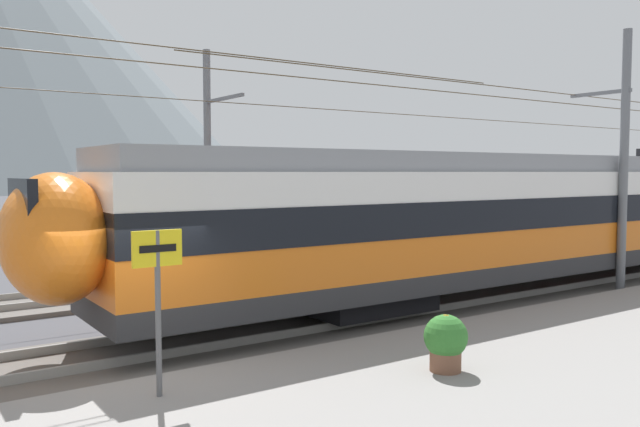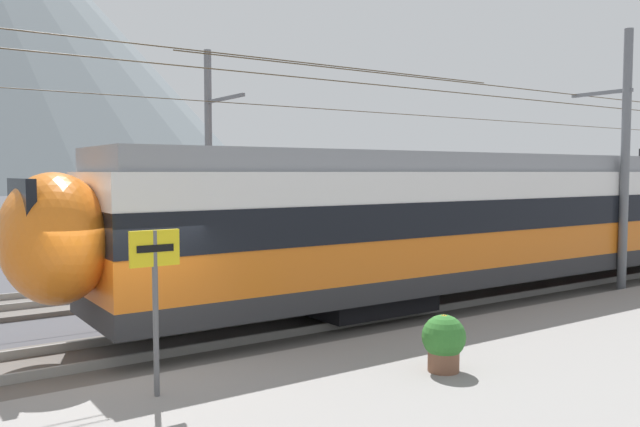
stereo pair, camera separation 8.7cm
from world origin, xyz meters
The scene contains 9 objects.
ground_plane centered at (0.00, 0.00, 0.00)m, with size 400.00×400.00×0.00m, color #424247.
track_near centered at (0.00, 1.16, 0.07)m, with size 120.00×3.00×0.28m.
track_far centered at (0.00, 7.02, 0.07)m, with size 120.00×3.00×0.28m.
train_near_platform centered at (14.88, 1.16, 2.23)m, with size 32.98×2.89×4.27m.
train_far_track centered at (23.66, 7.02, 2.23)m, with size 30.14×2.93×4.27m.
catenary_mast_mid centered at (13.74, -0.26, 3.82)m, with size 46.22×1.83×7.29m.
catenary_mast_far_side centered at (5.77, 9.18, 3.90)m, with size 46.22×2.65×7.38m.
platform_sign centered at (-0.17, -1.80, 1.99)m, with size 0.70×0.08×2.32m.
potted_plant_platform_edge centered at (3.93, -3.26, 0.79)m, with size 0.69×0.69×0.89m.
Camera 1 is at (-3.35, -10.33, 3.40)m, focal length 36.36 mm.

